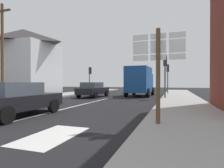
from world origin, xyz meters
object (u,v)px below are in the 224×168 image
Objects in this scene: sedan_near at (16,99)px; delivery_truck at (140,81)px; sedan_far at (93,89)px; traffic_light_far_right at (168,72)px; route_sign_post at (158,66)px; traffic_light_near_right at (165,67)px; traffic_light_far_left at (90,74)px.

delivery_truck is at bearing 77.47° from sedan_near.
traffic_light_far_right is at bearing 45.48° from sedan_far.
sedan_far is at bearing -146.47° from delivery_truck.
sedan_near is at bearing 179.12° from route_sign_post.
traffic_light_near_right reaches higher than traffic_light_far_right.
sedan_near is 10.72m from sedan_far.
route_sign_post is (7.16, -10.75, 1.24)m from sedan_far.
traffic_light_far_left is at bearing 104.56° from sedan_near.
sedan_near is 17.10m from traffic_light_far_left.
traffic_light_far_right is 1.05× the size of traffic_light_far_left.
traffic_light_near_right is at bearing -30.65° from traffic_light_far_left.
sedan_near is at bearing -102.53° from delivery_truck.
traffic_light_far_right reaches higher than sedan_near.
traffic_light_far_right is 10.05m from traffic_light_far_left.
traffic_light_near_right is (2.72, -2.89, 1.16)m from delivery_truck.
traffic_light_far_left is at bearing 157.38° from delivery_truck.
delivery_truck is at bearing 102.39° from route_sign_post.
route_sign_post is (2.97, -13.53, 0.35)m from delivery_truck.
traffic_light_far_left is (-3.07, 5.81, 1.83)m from sedan_far.
route_sign_post is 17.79m from traffic_light_far_right.
delivery_truck is 1.38× the size of traffic_light_far_right.
traffic_light_far_right reaches higher than route_sign_post.
traffic_light_far_left is (-9.98, -1.22, -0.13)m from traffic_light_far_right.
traffic_light_far_right is (6.91, 7.03, 1.96)m from sedan_far.
traffic_light_far_right is at bearing 6.98° from traffic_light_far_left.
delivery_truck is 1.33× the size of traffic_light_near_right.
delivery_truck is 4.13m from traffic_light_near_right.
traffic_light_far_right is (5.70, 17.68, 1.96)m from sedan_near.
route_sign_post reaches higher than sedan_far.
route_sign_post is at bearing -77.61° from delivery_truck.
traffic_light_far_left reaches higher than sedan_near.
sedan_near is at bearing -83.53° from sedan_far.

